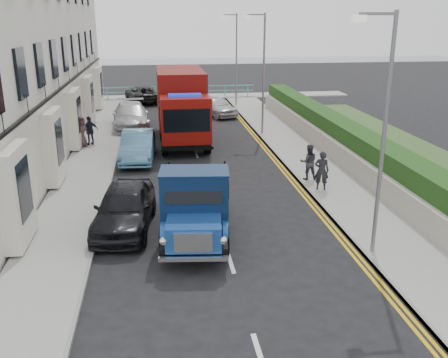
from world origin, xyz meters
TOP-DOWN VIEW (x-y plane):
  - ground at (0.00, 0.00)m, footprint 120.00×120.00m
  - pavement_west at (-5.20, 9.00)m, footprint 2.40×38.00m
  - pavement_east at (5.30, 9.00)m, footprint 2.60×38.00m
  - promenade at (0.00, 29.00)m, footprint 30.00×2.50m
  - sea_plane at (0.00, 60.00)m, footprint 120.00×120.00m
  - terrace_west at (-9.47, 13.00)m, footprint 6.31×30.20m
  - garden_east at (7.21, 9.00)m, footprint 1.45×28.00m
  - seafront_railing at (0.00, 28.20)m, footprint 13.00×0.08m
  - lamp_near at (4.18, -2.00)m, footprint 1.23×0.18m
  - lamp_mid at (4.18, 14.00)m, footprint 1.23×0.18m
  - lamp_far at (4.18, 24.00)m, footprint 1.23×0.18m
  - bedford_lorry at (-0.91, -0.54)m, footprint 2.54×5.33m
  - red_lorry at (-0.55, 13.15)m, footprint 2.64×7.56m
  - parked_car_front at (-3.16, 1.00)m, footprint 2.26×4.62m
  - parked_car_mid at (-2.94, 9.41)m, footprint 1.74×4.45m
  - parked_car_rear at (-3.60, 16.90)m, footprint 2.52×5.56m
  - seafront_car_left at (-3.05, 27.00)m, footprint 3.36×5.31m
  - seafront_car_right at (2.28, 20.34)m, footprint 3.09×4.39m
  - pedestrian_east_near at (4.53, 3.62)m, footprint 0.68×0.56m
  - pedestrian_east_far at (4.40, 4.97)m, footprint 0.81×0.66m
  - pedestrian_west_near at (-5.59, 12.42)m, footprint 0.99×0.79m
  - pedestrian_west_far at (-6.00, 12.08)m, footprint 0.95×0.90m

SIDE VIEW (x-z plane):
  - ground at x=0.00m, z-range 0.00..0.00m
  - sea_plane at x=0.00m, z-range 0.00..0.00m
  - pavement_west at x=-5.20m, z-range 0.00..0.12m
  - pavement_east at x=5.30m, z-range 0.00..0.12m
  - promenade at x=0.00m, z-range 0.00..0.12m
  - seafront_railing at x=0.00m, z-range 0.03..1.14m
  - seafront_car_left at x=-3.05m, z-range 0.00..1.36m
  - seafront_car_right at x=2.28m, z-range 0.00..1.39m
  - parked_car_mid at x=-2.94m, z-range 0.00..1.44m
  - parked_car_front at x=-3.16m, z-range 0.00..1.52m
  - parked_car_rear at x=-3.60m, z-range 0.00..1.58m
  - pedestrian_east_far at x=4.40m, z-range 0.12..1.66m
  - garden_east at x=7.21m, z-range 0.02..1.77m
  - pedestrian_west_near at x=-5.59m, z-range 0.12..1.69m
  - pedestrian_east_near at x=4.53m, z-range 0.12..1.72m
  - pedestrian_west_far at x=-6.00m, z-range 0.12..1.75m
  - bedford_lorry at x=-0.91m, z-range -0.10..2.34m
  - red_lorry at x=-0.55m, z-range 0.13..4.07m
  - lamp_near at x=4.18m, z-range 0.50..7.50m
  - lamp_mid at x=4.18m, z-range 0.50..7.50m
  - lamp_far at x=4.18m, z-range 0.50..7.50m
  - terrace_west at x=-9.47m, z-range 0.04..14.29m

